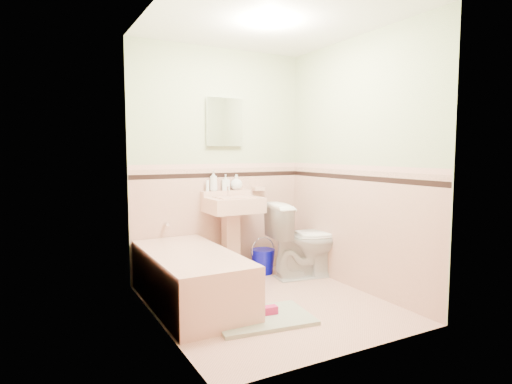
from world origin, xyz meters
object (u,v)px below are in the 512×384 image
sink (233,238)px  bucket (263,261)px  soap_bottle_mid (226,182)px  shoe (268,310)px  bathtub (190,280)px  soap_bottle_left (214,181)px  medicine_cabinet (224,122)px  soap_bottle_right (236,182)px  toilet (305,240)px

sink → bucket: size_ratio=3.23×
bucket → soap_bottle_mid: bearing=158.1°
shoe → sink: bearing=84.9°
bathtub → soap_bottle_left: size_ratio=6.75×
sink → soap_bottle_mid: 0.62m
medicine_cabinet → soap_bottle_right: (0.13, -0.03, -0.66)m
sink → soap_bottle_right: (0.13, 0.18, 0.59)m
soap_bottle_right → bucket: soap_bottle_right is taller
bathtub → toilet: size_ratio=1.81×
soap_bottle_left → soap_bottle_mid: size_ratio=1.24×
soap_bottle_mid → shoe: (-0.22, -1.32, -0.98)m
soap_bottle_mid → soap_bottle_right: size_ratio=1.04×
soap_bottle_left → soap_bottle_mid: (0.14, 0.00, -0.02)m
shoe → toilet: bearing=47.1°
bathtub → soap_bottle_right: size_ratio=8.71×
sink → shoe: bearing=-101.2°
medicine_cabinet → toilet: bearing=-35.4°
medicine_cabinet → soap_bottle_mid: medicine_cabinet is taller
soap_bottle_mid → shoe: bearing=-99.5°
bathtub → soap_bottle_mid: (0.68, 0.71, 0.82)m
bathtub → toilet: 1.44m
sink → soap_bottle_right: size_ratio=5.17×
sink → shoe: size_ratio=5.56×
medicine_cabinet → soap_bottle_left: size_ratio=2.37×
bucket → medicine_cabinet: bearing=154.1°
soap_bottle_mid → soap_bottle_right: 0.13m
sink → medicine_cabinet: bearing=90.0°
bathtub → soap_bottle_left: (0.53, 0.71, 0.84)m
medicine_cabinet → soap_bottle_left: bearing=-168.6°
medicine_cabinet → bucket: bearing=-25.9°
sink → soap_bottle_mid: size_ratio=4.98×
soap_bottle_left → bucket: bearing=-16.4°
soap_bottle_mid → soap_bottle_right: (0.13, 0.00, -0.00)m
medicine_cabinet → soap_bottle_left: (-0.15, -0.03, -0.64)m
bucket → shoe: (-0.61, -1.17, -0.07)m
sink → toilet: (0.73, -0.31, -0.03)m
soap_bottle_right → shoe: (-0.35, -1.32, -0.97)m
sink → bucket: bearing=3.6°
bathtub → soap_bottle_right: (0.81, 0.71, 0.81)m
medicine_cabinet → toilet: size_ratio=0.64×
toilet → shoe: bearing=139.1°
bathtub → toilet: (1.41, 0.22, 0.19)m
sink → soap_bottle_mid: bearing=91.5°
shoe → bucket: bearing=68.5°
medicine_cabinet → toilet: medicine_cabinet is taller
medicine_cabinet → soap_bottle_right: size_ratio=3.05×
sink → bucket: 0.49m
sink → soap_bottle_mid: soap_bottle_mid is taller
bucket → shoe: bucket is taller
soap_bottle_right → toilet: soap_bottle_right is taller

